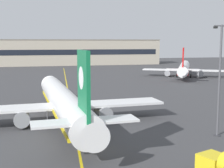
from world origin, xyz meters
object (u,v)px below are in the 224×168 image
at_px(airliner_foreground, 63,102).
at_px(apron_lamp_post, 219,79).
at_px(safety_cone_by_nose_gear, 63,102).
at_px(airliner_background, 184,68).

height_order(airliner_foreground, apron_lamp_post, apron_lamp_post).
xyz_separation_m(airliner_foreground, safety_cone_by_nose_gear, (1.25, 16.79, -3.11)).
xyz_separation_m(airliner_background, safety_cone_by_nose_gear, (-46.33, -39.45, -2.86)).
xyz_separation_m(apron_lamp_post, safety_cone_by_nose_gear, (-18.22, 27.85, -7.40)).
bearing_deg(airliner_foreground, airliner_background, 49.77).
height_order(airliner_foreground, safety_cone_by_nose_gear, airliner_foreground).
xyz_separation_m(airliner_background, apron_lamp_post, (-28.11, -67.31, 4.54)).
distance_m(airliner_background, apron_lamp_post, 73.08).
relative_size(airliner_foreground, safety_cone_by_nose_gear, 75.49).
distance_m(airliner_background, safety_cone_by_nose_gear, 60.92).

